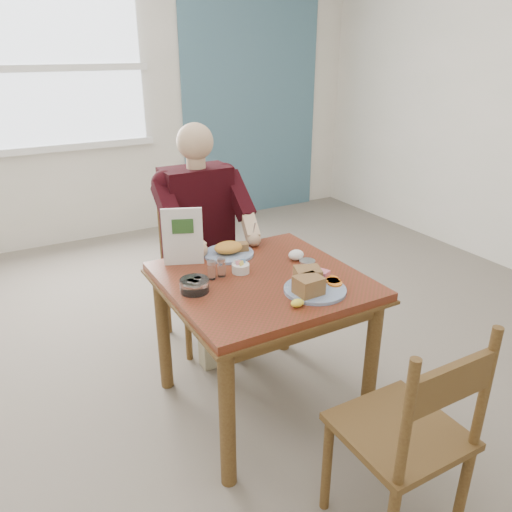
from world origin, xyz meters
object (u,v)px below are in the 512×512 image
chair_near (409,436)px  near_plate (312,284)px  far_plate (229,250)px  table (262,297)px  chair_far (199,269)px  diner (202,223)px

chair_near → near_plate: chair_near is taller
far_plate → table: bearing=-87.7°
table → chair_near: chair_near is taller
table → chair_near: size_ratio=0.97×
table → chair_near: bearing=-85.2°
chair_far → far_plate: chair_far is taller
chair_near → diner: bearing=92.7°
diner → near_plate: size_ratio=4.37×
chair_far → near_plate: (0.12, -1.04, 0.31)m
table → diner: 0.73m
chair_far → far_plate: 0.56m
table → near_plate: near_plate is taller
diner → far_plate: size_ratio=4.16×
chair_far → diner: diner is taller
table → near_plate: size_ratio=2.90×
table → far_plate: bearing=92.3°
chair_far → near_plate: 1.09m
chair_far → chair_near: (0.08, -1.73, 0.00)m
table → near_plate: 0.31m
chair_near → far_plate: (-0.09, 1.25, 0.30)m
chair_far → chair_near: same height
chair_near → diner: (-0.08, 1.64, 0.33)m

